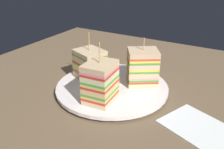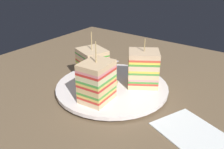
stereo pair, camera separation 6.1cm
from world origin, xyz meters
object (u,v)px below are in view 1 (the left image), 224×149
object	(u,v)px
plate	(112,88)
sandwich_wedge_0	(90,64)
spoon	(82,54)
sandwich_wedge_1	(100,82)
sandwich_wedge_2	(142,67)
napkin	(198,127)
chip_pile	(106,80)

from	to	relation	value
plate	sandwich_wedge_0	bearing A→B (deg)	169.29
plate	spoon	world-z (taller)	plate
sandwich_wedge_1	spoon	world-z (taller)	sandwich_wedge_1
plate	sandwich_wedge_0	distance (cm)	8.73
plate	sandwich_wedge_0	world-z (taller)	sandwich_wedge_0
plate	sandwich_wedge_1	xyz separation A→B (cm)	(1.39, -7.45, 5.11)
plate	sandwich_wedge_2	xyz separation A→B (cm)	(5.84, 4.83, 5.02)
sandwich_wedge_0	napkin	xyz separation A→B (cm)	(29.69, -5.92, -5.02)
sandwich_wedge_2	chip_pile	world-z (taller)	sandwich_wedge_2
spoon	napkin	xyz separation A→B (cm)	(43.90, -21.26, -0.15)
spoon	sandwich_wedge_0	bearing A→B (deg)	133.44
sandwich_wedge_0	chip_pile	bearing A→B (deg)	1.92
chip_pile	spoon	bearing A→B (deg)	139.49
chip_pile	sandwich_wedge_2	bearing A→B (deg)	37.60
sandwich_wedge_1	sandwich_wedge_0	bearing A→B (deg)	40.12
spoon	plate	bearing A→B (deg)	142.91
chip_pile	napkin	bearing A→B (deg)	-9.32
chip_pile	napkin	size ratio (longest dim) A/B	0.54
sandwich_wedge_2	chip_pile	bearing A→B (deg)	4.90
sandwich_wedge_0	napkin	bearing A→B (deg)	9.11
sandwich_wedge_1	spoon	size ratio (longest dim) A/B	0.87
sandwich_wedge_2	sandwich_wedge_0	bearing A→B (deg)	-18.26
sandwich_wedge_2	napkin	size ratio (longest dim) A/B	0.90
sandwich_wedge_1	spoon	bearing A→B (deg)	38.78
sandwich_wedge_2	spoon	size ratio (longest dim) A/B	0.76
plate	sandwich_wedge_1	distance (cm)	9.14
sandwich_wedge_1	chip_pile	world-z (taller)	sandwich_wedge_1
chip_pile	spoon	size ratio (longest dim) A/B	0.46
sandwich_wedge_2	sandwich_wedge_1	bearing A→B (deg)	37.40
sandwich_wedge_1	spoon	distance (cm)	33.89
sandwich_wedge_0	sandwich_wedge_2	world-z (taller)	sandwich_wedge_0
spoon	chip_pile	bearing A→B (deg)	140.14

